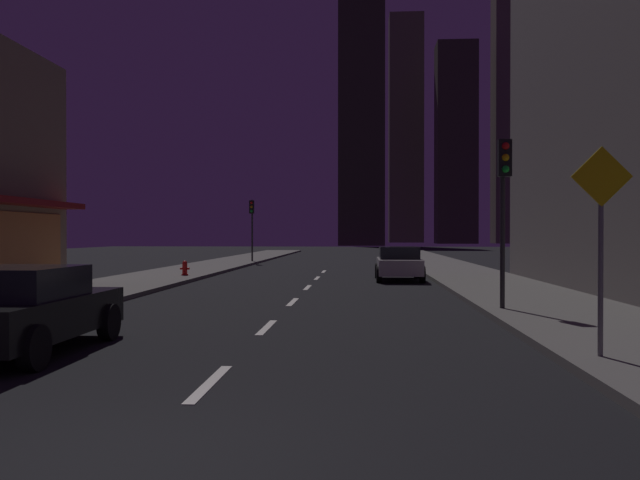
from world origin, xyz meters
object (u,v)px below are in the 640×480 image
object	(u,v)px
car_parked_near	(23,309)
car_parked_far	(399,263)
traffic_light_near_right	(504,185)
pedestrian_crossing_sign	(601,232)
fire_hydrant_far_left	(185,268)
street_lamp_right	(602,15)
traffic_light_far_left	(252,217)

from	to	relation	value
car_parked_near	car_parked_far	size ratio (longest dim) A/B	1.00
traffic_light_near_right	pedestrian_crossing_sign	xyz separation A→B (m)	(0.10, -6.27, -1.18)
car_parked_near	car_parked_far	bearing A→B (deg)	67.85
fire_hydrant_far_left	street_lamp_right	size ratio (longest dim) A/B	0.10
car_parked_near	car_parked_far	distance (m)	19.10
car_parked_far	fire_hydrant_far_left	bearing A→B (deg)	176.51
car_parked_near	traffic_light_near_right	world-z (taller)	traffic_light_near_right
street_lamp_right	pedestrian_crossing_sign	bearing A→B (deg)	70.24
car_parked_far	traffic_light_far_left	bearing A→B (deg)	119.50
car_parked_far	traffic_light_near_right	distance (m)	12.27
car_parked_near	traffic_light_far_left	world-z (taller)	traffic_light_far_left
fire_hydrant_far_left	traffic_light_near_right	distance (m)	17.10
fire_hydrant_far_left	pedestrian_crossing_sign	size ratio (longest dim) A/B	0.21
car_parked_near	car_parked_far	xyz separation A→B (m)	(7.20, 17.69, 0.00)
pedestrian_crossing_sign	traffic_light_near_right	bearing A→B (deg)	90.91
traffic_light_near_right	car_parked_far	bearing A→B (deg)	99.09
fire_hydrant_far_left	traffic_light_far_left	bearing A→B (deg)	88.52
traffic_light_near_right	street_lamp_right	bearing A→B (deg)	-91.00
fire_hydrant_far_left	traffic_light_far_left	size ratio (longest dim) A/B	0.16
car_parked_far	street_lamp_right	xyz separation A→B (m)	(1.78, -18.75, 4.33)
fire_hydrant_far_left	traffic_light_near_right	xyz separation A→B (m)	(11.40, -12.45, 2.74)
car_parked_far	traffic_light_near_right	size ratio (longest dim) A/B	1.01
traffic_light_far_left	street_lamp_right	world-z (taller)	street_lamp_right
traffic_light_near_right	street_lamp_right	world-z (taller)	street_lamp_right
car_parked_far	fire_hydrant_far_left	distance (m)	9.52
fire_hydrant_far_left	street_lamp_right	bearing A→B (deg)	-59.74
pedestrian_crossing_sign	traffic_light_far_left	bearing A→B (deg)	107.97
traffic_light_far_left	pedestrian_crossing_sign	xyz separation A→B (m)	(11.10, -34.22, -1.18)
fire_hydrant_far_left	car_parked_far	bearing A→B (deg)	-3.49
car_parked_near	traffic_light_far_left	bearing A→B (deg)	93.22
traffic_light_far_left	street_lamp_right	distance (m)	36.55
street_lamp_right	traffic_light_far_left	bearing A→B (deg)	107.34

